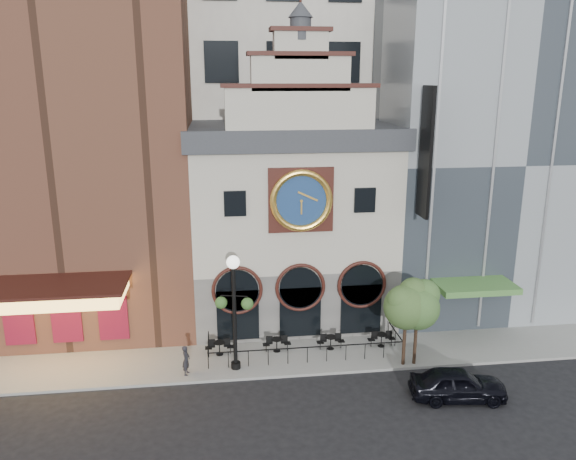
# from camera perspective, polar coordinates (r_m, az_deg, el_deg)

# --- Properties ---
(ground) EXTENTS (120.00, 120.00, 0.00)m
(ground) POSITION_cam_1_polar(r_m,az_deg,el_deg) (30.21, 2.35, -14.63)
(ground) COLOR black
(ground) RESTS_ON ground
(sidewalk) EXTENTS (44.00, 5.00, 0.15)m
(sidewalk) POSITION_cam_1_polar(r_m,az_deg,el_deg) (32.34, 1.60, -12.33)
(sidewalk) COLOR gray
(sidewalk) RESTS_ON ground
(clock_building) EXTENTS (12.60, 8.78, 18.65)m
(clock_building) POSITION_cam_1_polar(r_m,az_deg,el_deg) (34.95, 0.35, 1.41)
(clock_building) COLOR #605E5B
(clock_building) RESTS_ON ground
(theater_building) EXTENTS (14.00, 15.60, 25.00)m
(theater_building) POSITION_cam_1_polar(r_m,az_deg,el_deg) (36.86, -20.94, 10.47)
(theater_building) COLOR brown
(theater_building) RESTS_ON ground
(retail_building) EXTENTS (14.00, 14.40, 20.00)m
(retail_building) POSITION_cam_1_polar(r_m,az_deg,el_deg) (40.14, 18.80, 7.42)
(retail_building) COLOR gray
(retail_building) RESTS_ON ground
(office_tower) EXTENTS (20.00, 16.00, 40.00)m
(office_tower) POSITION_cam_1_polar(r_m,az_deg,el_deg) (46.31, -1.76, 21.37)
(office_tower) COLOR silver
(office_tower) RESTS_ON ground
(cafe_railing) EXTENTS (10.60, 2.60, 0.90)m
(cafe_railing) POSITION_cam_1_polar(r_m,az_deg,el_deg) (32.10, 1.61, -11.50)
(cafe_railing) COLOR black
(cafe_railing) RESTS_ON sidewalk
(bistro_0) EXTENTS (1.58, 0.68, 0.90)m
(bistro_0) POSITION_cam_1_polar(r_m,az_deg,el_deg) (31.96, -6.98, -11.71)
(bistro_0) COLOR black
(bistro_0) RESTS_ON sidewalk
(bistro_1) EXTENTS (1.58, 0.68, 0.90)m
(bistro_1) POSITION_cam_1_polar(r_m,az_deg,el_deg) (32.10, -1.14, -11.47)
(bistro_1) COLOR black
(bistro_1) RESTS_ON sidewalk
(bistro_2) EXTENTS (1.58, 0.68, 0.90)m
(bistro_2) POSITION_cam_1_polar(r_m,az_deg,el_deg) (32.44, 4.36, -11.22)
(bistro_2) COLOR black
(bistro_2) RESTS_ON sidewalk
(bistro_3) EXTENTS (1.58, 0.68, 0.90)m
(bistro_3) POSITION_cam_1_polar(r_m,az_deg,el_deg) (33.07, 9.47, -10.85)
(bistro_3) COLOR black
(bistro_3) RESTS_ON sidewalk
(car_right) EXTENTS (4.77, 2.39, 1.56)m
(car_right) POSITION_cam_1_polar(r_m,az_deg,el_deg) (29.16, 16.89, -14.76)
(car_right) COLOR black
(car_right) RESTS_ON ground
(pedestrian) EXTENTS (0.50, 0.65, 1.59)m
(pedestrian) POSITION_cam_1_polar(r_m,az_deg,el_deg) (30.17, -10.31, -12.88)
(pedestrian) COLOR black
(pedestrian) RESTS_ON sidewalk
(lamppost) EXTENTS (1.97, 0.95, 6.26)m
(lamppost) POSITION_cam_1_polar(r_m,az_deg,el_deg) (29.08, -5.50, -7.10)
(lamppost) COLOR black
(lamppost) RESTS_ON sidewalk
(tree_left) EXTENTS (2.42, 2.33, 4.66)m
(tree_left) POSITION_cam_1_polar(r_m,az_deg,el_deg) (30.41, 13.09, -7.34)
(tree_left) COLOR #382619
(tree_left) RESTS_ON sidewalk
(tree_right) EXTENTS (2.48, 2.38, 4.77)m
(tree_right) POSITION_cam_1_polar(r_m,az_deg,el_deg) (30.18, 12.00, -7.29)
(tree_right) COLOR #382619
(tree_right) RESTS_ON sidewalk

